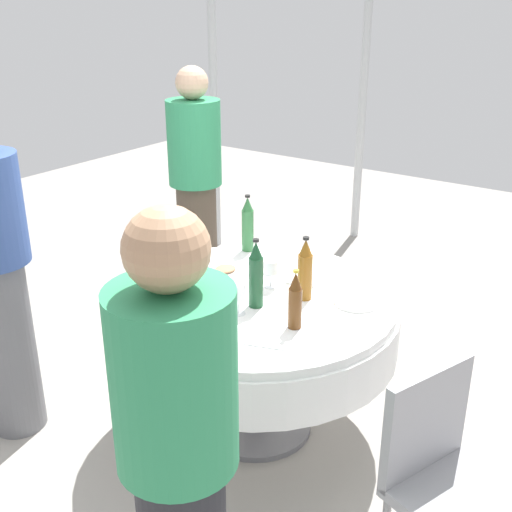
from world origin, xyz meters
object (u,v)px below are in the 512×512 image
object	(u,v)px
plate_near	(225,271)
chair_east	(444,471)
wine_glass_west	(190,268)
bottle_green_north	(248,225)
bottle_brown_far	(295,301)
person_left	(196,191)
bottle_dark_green_left	(256,275)
dining_table	(256,324)
plate_front	(206,330)
wine_glass_east	(175,296)
wine_glass_south	(271,268)
plate_south	(356,302)
wine_glass_mid	(238,293)
wine_glass_outer	(275,251)
person_far	(179,463)
bottle_amber_west	(305,270)

from	to	relation	value
plate_near	chair_east	world-z (taller)	chair_east
wine_glass_west	bottle_green_north	bearing A→B (deg)	-173.65
bottle_brown_far	plate_near	size ratio (longest dim) A/B	1.07
person_left	wine_glass_west	bearing A→B (deg)	-103.10
bottle_dark_green_left	bottle_green_north	size ratio (longest dim) A/B	1.03
dining_table	bottle_green_north	world-z (taller)	bottle_green_north
dining_table	plate_front	bearing A→B (deg)	3.76
dining_table	wine_glass_east	bearing A→B (deg)	-24.91
wine_glass_east	wine_glass_south	size ratio (longest dim) A/B	1.00
plate_south	plate_near	distance (m)	0.70
bottle_brown_far	wine_glass_mid	size ratio (longest dim) A/B	1.86
wine_glass_outer	chair_east	bearing A→B (deg)	59.23
plate_near	wine_glass_east	bearing A→B (deg)	12.06
plate_near	person_far	size ratio (longest dim) A/B	0.16
bottle_amber_west	plate_near	world-z (taller)	bottle_amber_west
bottle_dark_green_left	plate_near	size ratio (longest dim) A/B	1.31
bottle_green_north	bottle_amber_west	world-z (taller)	bottle_green_north
dining_table	plate_front	size ratio (longest dim) A/B	6.51
bottle_green_north	wine_glass_west	size ratio (longest dim) A/B	2.12
dining_table	plate_near	xyz separation A→B (m)	(-0.12, -0.27, 0.16)
bottle_brown_far	wine_glass_south	distance (m)	0.41
bottle_brown_far	person_left	xyz separation A→B (m)	(-0.99, -1.37, 0.00)
bottle_green_north	wine_glass_west	world-z (taller)	bottle_green_north
plate_near	person_far	world-z (taller)	person_far
bottle_dark_green_left	plate_south	world-z (taller)	bottle_dark_green_left
dining_table	wine_glass_east	size ratio (longest dim) A/B	9.74
bottle_brown_far	wine_glass_south	size ratio (longest dim) A/B	1.93
dining_table	wine_glass_mid	world-z (taller)	wine_glass_mid
bottle_brown_far	bottle_green_north	xyz separation A→B (m)	(-0.60, -0.67, 0.02)
bottle_dark_green_left	person_far	xyz separation A→B (m)	(1.06, 0.48, -0.06)
chair_east	plate_front	bearing A→B (deg)	-69.41
person_far	wine_glass_west	bearing A→B (deg)	-76.05
wine_glass_west	plate_front	distance (m)	0.45
bottle_green_north	bottle_brown_far	bearing A→B (deg)	48.43
wine_glass_east	wine_glass_south	xyz separation A→B (m)	(-0.49, 0.17, 0.00)
wine_glass_west	person_left	world-z (taller)	person_left
bottle_dark_green_left	plate_near	bearing A→B (deg)	-121.60
bottle_amber_west	wine_glass_west	bearing A→B (deg)	-66.47
bottle_brown_far	person_far	bearing A→B (deg)	13.21
wine_glass_east	plate_near	xyz separation A→B (m)	(-0.48, -0.10, -0.08)
wine_glass_outer	plate_south	distance (m)	0.55
plate_front	chair_east	size ratio (longest dim) A/B	0.24
bottle_dark_green_left	chair_east	xyz separation A→B (m)	(0.30, 1.01, -0.37)
bottle_green_north	wine_glass_east	bearing A→B (deg)	13.62
wine_glass_south	person_far	distance (m)	1.38
bottle_green_north	bottle_amber_west	size ratio (longest dim) A/B	1.04
wine_glass_east	person_left	distance (m)	1.50
chair_east	person_far	bearing A→B (deg)	-14.77
wine_glass_east	plate_south	size ratio (longest dim) A/B	0.68
bottle_brown_far	chair_east	bearing A→B (deg)	73.23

